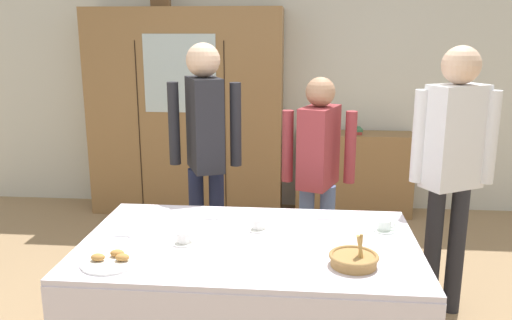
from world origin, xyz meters
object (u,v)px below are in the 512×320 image
person_behind_table_right (453,155)px  person_by_cabinet (318,163)px  dining_table (249,259)px  book_stack (355,131)px  tea_cup_center (184,238)px  wall_cabinet (186,113)px  pastry_plate (111,261)px  bread_basket (354,259)px  spoon_near_right (328,219)px  tea_cup_near_right (385,226)px  spoon_back_edge (214,219)px  spoon_center (125,236)px  tea_cup_far_right (259,225)px  bookshelf_low (353,174)px  person_beside_shelf (205,140)px

person_behind_table_right → person_by_cabinet: size_ratio=1.15×
person_by_cabinet → dining_table: bearing=-110.5°
book_stack → tea_cup_center: bearing=-113.1°
wall_cabinet → tea_cup_center: 2.70m
wall_cabinet → pastry_plate: 2.92m
wall_cabinet → bread_basket: wall_cabinet is taller
wall_cabinet → spoon_near_right: size_ratio=17.28×
wall_cabinet → tea_cup_center: (0.56, -2.62, -0.26)m
tea_cup_near_right → spoon_back_edge: 0.99m
spoon_near_right → person_behind_table_right: bearing=22.1°
tea_cup_center → spoon_near_right: 0.89m
spoon_near_right → spoon_center: same height
tea_cup_far_right → tea_cup_near_right: size_ratio=1.00×
tea_cup_center → tea_cup_near_right: same height
bookshelf_low → person_by_cabinet: size_ratio=0.76×
wall_cabinet → spoon_back_edge: bearing=-73.7°
person_behind_table_right → person_beside_shelf: person_beside_shelf is taller
pastry_plate → person_behind_table_right: size_ratio=0.16×
spoon_back_edge → bread_basket: bearing=-36.1°
person_behind_table_right → spoon_back_edge: bearing=-165.4°
bookshelf_low → person_beside_shelf: bearing=-126.6°
tea_cup_far_right → tea_cup_center: size_ratio=1.00×
wall_cabinet → book_stack: size_ratio=10.55×
tea_cup_far_right → spoon_near_right: size_ratio=1.09×
dining_table → person_behind_table_right: size_ratio=1.03×
pastry_plate → person_beside_shelf: bearing=80.0°
book_stack → tea_cup_far_right: 2.56m
dining_table → tea_cup_near_right: size_ratio=13.85×
wall_cabinet → person_by_cabinet: wall_cabinet is taller
wall_cabinet → pastry_plate: size_ratio=7.34×
spoon_near_right → spoon_center: size_ratio=1.00×
dining_table → pastry_plate: pastry_plate is taller
dining_table → wall_cabinet: size_ratio=0.88×
pastry_plate → person_behind_table_right: 2.15m
spoon_center → person_beside_shelf: (0.28, 0.98, 0.34)m
tea_cup_center → person_by_cabinet: 1.31m
bookshelf_low → spoon_back_edge: bookshelf_low is taller
tea_cup_far_right → person_behind_table_right: size_ratio=0.07×
tea_cup_far_right → dining_table: bearing=-100.6°
dining_table → tea_cup_center: (-0.34, -0.03, 0.12)m
bookshelf_low → tea_cup_far_right: bearing=-107.3°
dining_table → spoon_back_edge: spoon_back_edge is taller
spoon_center → tea_cup_far_right: bearing=13.2°
dining_table → person_by_cabinet: size_ratio=1.17×
tea_cup_center → spoon_center: size_ratio=1.09×
wall_cabinet → person_behind_table_right: 2.83m
spoon_near_right → spoon_back_edge: bearing=-174.8°
dining_table → tea_cup_far_right: size_ratio=13.85×
bookshelf_low → tea_cup_near_right: (-0.05, -2.39, 0.35)m
dining_table → person_beside_shelf: (-0.41, 1.01, 0.43)m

